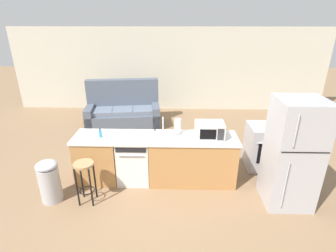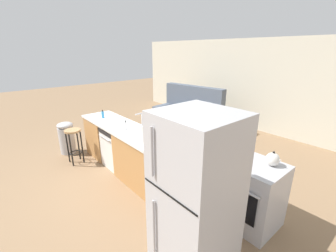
{
  "view_description": "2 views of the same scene",
  "coord_description": "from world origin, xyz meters",
  "px_view_note": "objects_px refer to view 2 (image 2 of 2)",
  "views": [
    {
      "loc": [
        0.49,
        -4.22,
        2.88
      ],
      "look_at": [
        0.37,
        0.32,
        0.97
      ],
      "focal_mm": 28.0,
      "sensor_mm": 36.0,
      "label": 1
    },
    {
      "loc": [
        3.6,
        -1.96,
        2.29
      ],
      "look_at": [
        0.4,
        0.75,
        0.86
      ],
      "focal_mm": 24.0,
      "sensor_mm": 36.0,
      "label": 2
    }
  ],
  "objects_px": {
    "refrigerator": "(195,199)",
    "soap_bottle": "(126,126)",
    "trash_bin": "(67,137)",
    "couch": "(189,116)",
    "dishwasher": "(120,146)",
    "microwave": "(160,136)",
    "dish_soap_bottle": "(103,115)",
    "bar_stool": "(74,139)",
    "kettle": "(273,159)",
    "stove_range": "(250,193)",
    "paper_towel_roll": "(148,125)"
  },
  "relations": [
    {
      "from": "stove_range",
      "to": "dish_soap_bottle",
      "type": "relative_size",
      "value": 5.11
    },
    {
      "from": "soap_bottle",
      "to": "couch",
      "type": "height_order",
      "value": "couch"
    },
    {
      "from": "dishwasher",
      "to": "microwave",
      "type": "relative_size",
      "value": 1.68
    },
    {
      "from": "stove_range",
      "to": "dish_soap_bottle",
      "type": "height_order",
      "value": "dish_soap_bottle"
    },
    {
      "from": "stove_range",
      "to": "paper_towel_roll",
      "type": "relative_size",
      "value": 3.19
    },
    {
      "from": "dishwasher",
      "to": "refrigerator",
      "type": "xyz_separation_m",
      "value": [
        2.6,
        -0.55,
        0.47
      ]
    },
    {
      "from": "dishwasher",
      "to": "refrigerator",
      "type": "bearing_deg",
      "value": -11.93
    },
    {
      "from": "microwave",
      "to": "dish_soap_bottle",
      "type": "bearing_deg",
      "value": -178.69
    },
    {
      "from": "refrigerator",
      "to": "soap_bottle",
      "type": "bearing_deg",
      "value": 167.27
    },
    {
      "from": "refrigerator",
      "to": "soap_bottle",
      "type": "height_order",
      "value": "refrigerator"
    },
    {
      "from": "soap_bottle",
      "to": "dishwasher",
      "type": "bearing_deg",
      "value": 172.49
    },
    {
      "from": "couch",
      "to": "dishwasher",
      "type": "bearing_deg",
      "value": -75.45
    },
    {
      "from": "soap_bottle",
      "to": "dish_soap_bottle",
      "type": "xyz_separation_m",
      "value": [
        -0.97,
        0.01,
        0.0
      ]
    },
    {
      "from": "refrigerator",
      "to": "microwave",
      "type": "bearing_deg",
      "value": 156.22
    },
    {
      "from": "microwave",
      "to": "couch",
      "type": "height_order",
      "value": "couch"
    },
    {
      "from": "paper_towel_roll",
      "to": "trash_bin",
      "type": "relative_size",
      "value": 0.38
    },
    {
      "from": "dishwasher",
      "to": "stove_range",
      "type": "xyz_separation_m",
      "value": [
        2.6,
        0.55,
        0.03
      ]
    },
    {
      "from": "refrigerator",
      "to": "kettle",
      "type": "xyz_separation_m",
      "value": [
        0.17,
        1.23,
        0.09
      ]
    },
    {
      "from": "refrigerator",
      "to": "soap_bottle",
      "type": "distance_m",
      "value": 2.26
    },
    {
      "from": "stove_range",
      "to": "couch",
      "type": "distance_m",
      "value": 3.96
    },
    {
      "from": "trash_bin",
      "to": "couch",
      "type": "bearing_deg",
      "value": 79.73
    },
    {
      "from": "microwave",
      "to": "refrigerator",
      "type": "bearing_deg",
      "value": -23.78
    },
    {
      "from": "stove_range",
      "to": "dish_soap_bottle",
      "type": "xyz_separation_m",
      "value": [
        -3.17,
        -0.59,
        0.52
      ]
    },
    {
      "from": "dish_soap_bottle",
      "to": "trash_bin",
      "type": "relative_size",
      "value": 0.24
    },
    {
      "from": "soap_bottle",
      "to": "dish_soap_bottle",
      "type": "height_order",
      "value": "same"
    },
    {
      "from": "stove_range",
      "to": "microwave",
      "type": "distance_m",
      "value": 1.48
    },
    {
      "from": "soap_bottle",
      "to": "bar_stool",
      "type": "relative_size",
      "value": 0.24
    },
    {
      "from": "soap_bottle",
      "to": "microwave",
      "type": "bearing_deg",
      "value": 3.09
    },
    {
      "from": "microwave",
      "to": "kettle",
      "type": "relative_size",
      "value": 2.44
    },
    {
      "from": "stove_range",
      "to": "dish_soap_bottle",
      "type": "distance_m",
      "value": 3.26
    },
    {
      "from": "refrigerator",
      "to": "paper_towel_roll",
      "type": "height_order",
      "value": "refrigerator"
    },
    {
      "from": "soap_bottle",
      "to": "kettle",
      "type": "relative_size",
      "value": 0.86
    },
    {
      "from": "trash_bin",
      "to": "dishwasher",
      "type": "bearing_deg",
      "value": 25.99
    },
    {
      "from": "dishwasher",
      "to": "couch",
      "type": "relative_size",
      "value": 0.4
    },
    {
      "from": "microwave",
      "to": "dishwasher",
      "type": "bearing_deg",
      "value": 179.94
    },
    {
      "from": "microwave",
      "to": "stove_range",
      "type": "bearing_deg",
      "value": 23.84
    },
    {
      "from": "paper_towel_roll",
      "to": "couch",
      "type": "bearing_deg",
      "value": 120.44
    },
    {
      "from": "dish_soap_bottle",
      "to": "couch",
      "type": "distance_m",
      "value": 2.83
    },
    {
      "from": "dish_soap_bottle",
      "to": "bar_stool",
      "type": "bearing_deg",
      "value": -101.64
    },
    {
      "from": "trash_bin",
      "to": "dish_soap_bottle",
      "type": "bearing_deg",
      "value": 38.55
    },
    {
      "from": "refrigerator",
      "to": "trash_bin",
      "type": "bearing_deg",
      "value": -178.66
    },
    {
      "from": "dishwasher",
      "to": "stove_range",
      "type": "relative_size",
      "value": 0.93
    },
    {
      "from": "microwave",
      "to": "dish_soap_bottle",
      "type": "height_order",
      "value": "microwave"
    },
    {
      "from": "dish_soap_bottle",
      "to": "bar_stool",
      "type": "height_order",
      "value": "dish_soap_bottle"
    },
    {
      "from": "soap_bottle",
      "to": "kettle",
      "type": "xyz_separation_m",
      "value": [
        2.37,
        0.73,
        0.01
      ]
    },
    {
      "from": "dish_soap_bottle",
      "to": "bar_stool",
      "type": "xyz_separation_m",
      "value": [
        -0.13,
        -0.62,
        -0.44
      ]
    },
    {
      "from": "refrigerator",
      "to": "microwave",
      "type": "height_order",
      "value": "refrigerator"
    },
    {
      "from": "trash_bin",
      "to": "couch",
      "type": "height_order",
      "value": "couch"
    },
    {
      "from": "bar_stool",
      "to": "kettle",
      "type": "bearing_deg",
      "value": 21.26
    },
    {
      "from": "kettle",
      "to": "bar_stool",
      "type": "distance_m",
      "value": 3.75
    }
  ]
}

